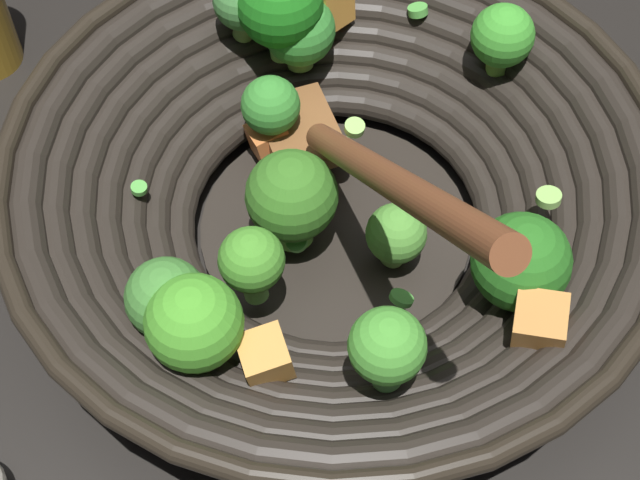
{
  "coord_description": "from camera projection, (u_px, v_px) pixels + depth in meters",
  "views": [
    {
      "loc": [
        -0.14,
        -0.34,
        0.54
      ],
      "look_at": [
        -0.02,
        -0.02,
        0.03
      ],
      "focal_mm": 53.47,
      "sensor_mm": 36.0,
      "label": 1
    }
  ],
  "objects": [
    {
      "name": "ground_plane",
      "position": [
        335.0,
        235.0,
        0.66
      ],
      "size": [
        4.0,
        4.0,
        0.0
      ],
      "primitive_type": "plane",
      "color": "black"
    },
    {
      "name": "wok",
      "position": [
        335.0,
        184.0,
        0.61
      ],
      "size": [
        0.43,
        0.44,
        0.25
      ],
      "color": "black",
      "rests_on": "ground"
    }
  ]
}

